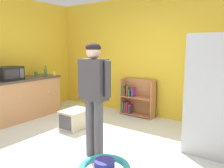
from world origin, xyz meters
TOP-DOWN VIEW (x-y plane):
  - ground_plane at (0.00, 0.00)m, footprint 12.00×12.00m
  - back_wall at (0.00, 2.33)m, footprint 5.20×0.06m
  - left_side_wall at (-2.63, 0.80)m, footprint 0.06×2.99m
  - kitchen_counter at (-2.20, 0.22)m, footprint 0.65×2.28m
  - refrigerator at (1.62, 1.21)m, footprint 0.73×0.68m
  - bookshelf at (-0.22, 2.15)m, footprint 0.80×0.28m
  - standing_person at (0.27, 0.02)m, footprint 0.57×0.22m
  - pet_carrier at (-0.80, 0.72)m, footprint 0.42×0.55m
  - microwave at (-2.19, 0.24)m, footprint 0.37×0.48m
  - green_glass_bottle at (-2.05, 1.05)m, footprint 0.07×0.07m
  - yellow_cup at (-1.99, 1.26)m, footprint 0.08×0.08m
  - green_cup at (-2.28, 0.96)m, footprint 0.08×0.08m

SIDE VIEW (x-z plane):
  - ground_plane at x=0.00m, z-range 0.00..0.00m
  - pet_carrier at x=-0.80m, z-range 0.00..0.36m
  - bookshelf at x=-0.22m, z-range -0.06..0.79m
  - kitchen_counter at x=-2.20m, z-range 0.00..0.90m
  - refrigerator at x=1.62m, z-range 0.00..1.78m
  - yellow_cup at x=-1.99m, z-range 0.90..0.99m
  - green_cup at x=-2.28m, z-range 0.90..0.99m
  - standing_person at x=0.27m, z-range 0.17..1.81m
  - green_glass_bottle at x=-2.05m, z-range 0.88..1.12m
  - microwave at x=-2.19m, z-range 0.90..1.18m
  - back_wall at x=0.00m, z-range 0.00..2.70m
  - left_side_wall at x=-2.63m, z-range 0.00..2.70m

